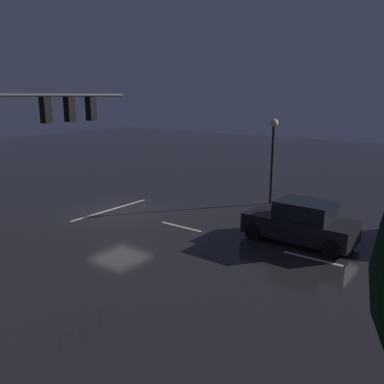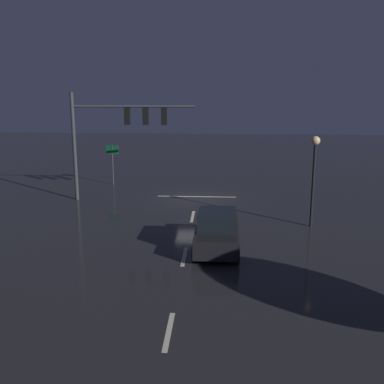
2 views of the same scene
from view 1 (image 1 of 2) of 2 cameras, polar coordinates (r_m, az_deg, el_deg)
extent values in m
plane|color=#232326|center=(20.52, -10.39, -2.77)|extent=(80.00, 80.00, 0.00)
cylinder|color=#383A3D|center=(16.92, -19.24, 12.92)|extent=(7.32, 0.14, 0.14)
cube|color=black|center=(16.72, -20.13, 10.89)|extent=(0.32, 0.36, 1.00)
sphere|color=black|center=(16.87, -20.59, 11.96)|extent=(0.20, 0.20, 0.20)
sphere|color=yellow|center=(16.88, -20.49, 10.88)|extent=(0.20, 0.20, 0.20)
sphere|color=black|center=(16.89, -20.40, 9.80)|extent=(0.20, 0.20, 0.20)
cube|color=black|center=(17.35, -17.06, 11.18)|extent=(0.32, 0.36, 1.00)
sphere|color=black|center=(17.50, -17.52, 12.22)|extent=(0.20, 0.20, 0.20)
sphere|color=yellow|center=(17.51, -17.44, 11.17)|extent=(0.20, 0.20, 0.20)
sphere|color=black|center=(17.52, -17.37, 10.13)|extent=(0.20, 0.20, 0.20)
cube|color=black|center=(18.03, -14.21, 11.43)|extent=(0.32, 0.36, 1.00)
sphere|color=black|center=(18.17, -14.66, 12.43)|extent=(0.20, 0.20, 0.20)
sphere|color=yellow|center=(18.18, -14.60, 11.42)|extent=(0.20, 0.20, 0.20)
sphere|color=black|center=(18.19, -14.54, 10.42)|extent=(0.20, 0.20, 0.20)
cube|color=beige|center=(17.91, -1.57, -4.96)|extent=(0.16, 2.20, 0.01)
cube|color=beige|center=(15.18, 16.75, -9.06)|extent=(0.16, 2.20, 0.01)
cube|color=beige|center=(20.95, -11.49, -2.47)|extent=(5.00, 0.16, 0.01)
cube|color=black|center=(16.49, 14.99, -4.83)|extent=(1.87, 4.33, 0.80)
cube|color=black|center=(16.21, 15.80, -2.47)|extent=(1.64, 2.13, 0.68)
cylinder|color=black|center=(16.51, 8.65, -5.51)|extent=(0.23, 0.68, 0.68)
cylinder|color=black|center=(17.93, 11.28, -4.08)|extent=(0.23, 0.68, 0.68)
cylinder|color=black|center=(15.33, 19.23, -7.67)|extent=(0.23, 0.68, 0.68)
cylinder|color=black|center=(16.84, 21.09, -5.91)|extent=(0.23, 0.68, 0.68)
sphere|color=#F9EFC6|center=(16.80, 7.46, -3.94)|extent=(0.20, 0.20, 0.20)
sphere|color=#F9EFC6|center=(17.89, 9.57, -2.93)|extent=(0.20, 0.20, 0.20)
cylinder|color=black|center=(21.71, 11.32, 3.70)|extent=(0.14, 0.14, 4.14)
sphere|color=#F9D88C|center=(21.45, 11.60, 9.63)|extent=(0.44, 0.44, 0.44)
camera|label=2|loc=(19.98, 80.36, 5.97)|focal=43.24mm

